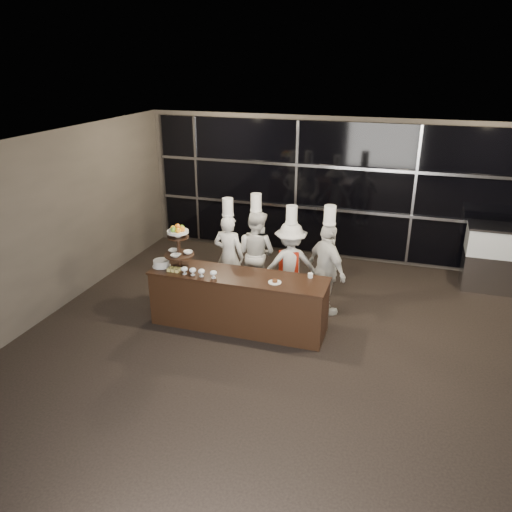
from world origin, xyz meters
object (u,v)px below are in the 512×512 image
(display_stand, at_px, (178,243))
(buffet_counter, at_px, (238,301))
(layer_cake, at_px, (161,263))
(chef_b, at_px, (256,252))
(display_case, at_px, (507,256))
(chef_d, at_px, (327,269))
(chef_a, at_px, (229,255))
(chef_c, at_px, (290,264))

(display_stand, bearing_deg, buffet_counter, 0.01)
(buffet_counter, xyz_separation_m, display_stand, (-1.00, -0.00, 0.87))
(layer_cake, relative_size, chef_b, 0.16)
(display_case, bearing_deg, layer_cake, -152.76)
(display_case, xyz_separation_m, chef_d, (-3.01, -1.93, 0.14))
(buffet_counter, relative_size, chef_a, 1.54)
(layer_cake, height_order, chef_b, chef_b)
(layer_cake, xyz_separation_m, chef_d, (2.55, 0.93, -0.15))
(display_stand, relative_size, chef_d, 0.39)
(chef_d, bearing_deg, display_stand, -158.54)
(display_case, height_order, chef_b, chef_b)
(buffet_counter, xyz_separation_m, display_case, (4.26, 2.81, 0.22))
(layer_cake, bearing_deg, display_stand, 9.28)
(chef_a, bearing_deg, chef_d, -4.72)
(buffet_counter, bearing_deg, chef_a, 117.85)
(buffet_counter, xyz_separation_m, layer_cake, (-1.31, -0.05, 0.51))
(layer_cake, relative_size, chef_a, 0.16)
(buffet_counter, relative_size, display_case, 1.91)
(buffet_counter, relative_size, chef_b, 1.49)
(chef_a, relative_size, chef_d, 0.96)
(chef_a, bearing_deg, layer_cake, -125.12)
(chef_b, bearing_deg, display_stand, -125.19)
(buffet_counter, distance_m, chef_b, 1.32)
(display_case, bearing_deg, buffet_counter, -146.54)
(buffet_counter, relative_size, chef_c, 1.58)
(buffet_counter, distance_m, chef_a, 1.22)
(chef_b, bearing_deg, display_case, 19.51)
(display_case, bearing_deg, chef_c, -154.55)
(chef_c, xyz_separation_m, chef_d, (0.67, -0.18, 0.06))
(display_stand, relative_size, layer_cake, 2.48)
(chef_a, height_order, chef_d, chef_d)
(chef_a, bearing_deg, display_case, 20.36)
(chef_b, bearing_deg, buffet_counter, -85.18)
(buffet_counter, distance_m, display_stand, 1.33)
(chef_c, bearing_deg, chef_d, -15.16)
(chef_d, bearing_deg, chef_a, 175.28)
(chef_a, xyz_separation_m, chef_c, (1.13, 0.03, -0.04))
(buffet_counter, distance_m, chef_d, 1.57)
(layer_cake, xyz_separation_m, chef_a, (0.76, 1.08, -0.17))
(display_case, distance_m, chef_b, 4.63)
(chef_a, bearing_deg, display_stand, -113.82)
(layer_cake, relative_size, chef_c, 0.17)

